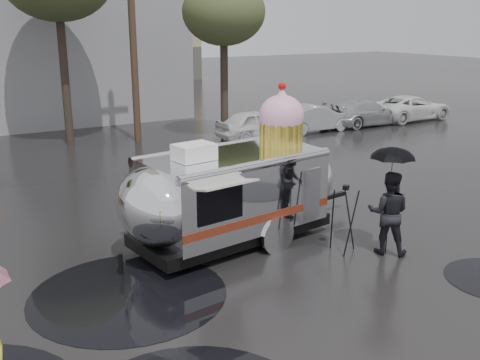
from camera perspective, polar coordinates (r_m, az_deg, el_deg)
ground at (r=10.40m, az=4.27°, el=-11.46°), size 120.00×120.00×0.00m
puddles at (r=10.42m, az=-6.50°, el=-11.45°), size 12.21×11.43×0.01m
utility_pole at (r=22.93m, az=-10.89°, el=15.27°), size 1.60×0.28×9.00m
tree_right at (r=23.47m, az=-1.67°, el=16.61°), size 3.36×3.36×6.42m
parked_cars at (r=26.29m, az=10.67°, el=6.78°), size 13.20×1.90×1.50m
airstream_trailer at (r=12.27m, az=-0.49°, el=-0.85°), size 6.50×3.01×3.52m
person_right at (r=12.16m, az=14.85°, el=-3.24°), size 0.94×0.95×1.79m
umbrella_black at (r=11.87m, az=15.20°, el=1.54°), size 1.15×1.15×2.33m
tripod at (r=12.04m, az=10.58°, el=-3.27°), size 0.61×0.56×1.48m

